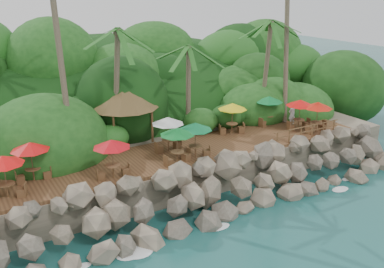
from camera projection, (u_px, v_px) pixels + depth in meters
ground at (245, 219)px, 25.21m from camera, size 140.00×140.00×0.00m
land_base at (134, 127)px, 37.89m from camera, size 32.00×25.20×2.10m
jungle_hill at (105, 117)px, 44.33m from camera, size 44.80×28.00×15.40m
seawall at (225, 188)px, 26.46m from camera, size 29.00×4.00×2.30m
terrace at (192, 151)px, 29.37m from camera, size 26.00×5.00×0.20m
jungle_foliage at (139, 142)px, 37.41m from camera, size 44.00×16.00×12.00m
foam_line at (242, 216)px, 25.44m from camera, size 25.20×0.80×0.06m
palapa at (124, 92)px, 30.05m from camera, size 4.75×4.75×4.60m
dining_clusters at (194, 124)px, 28.35m from camera, size 23.80×5.35×2.33m
railing at (307, 131)px, 31.14m from camera, size 6.10×0.10×1.00m
waiter at (292, 115)px, 34.10m from camera, size 0.65×0.45×1.73m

